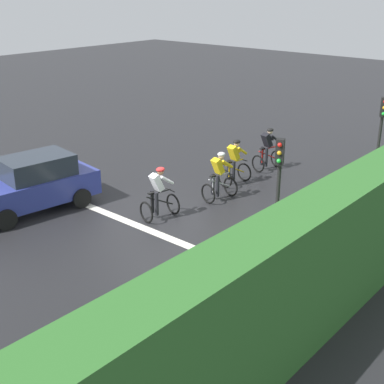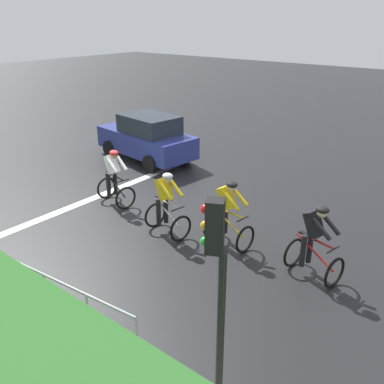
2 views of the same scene
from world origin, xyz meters
name	(u,v)px [view 1 (image 1 of 2)]	position (x,y,z in m)	size (l,w,h in m)	color
ground_plane	(163,220)	(0.00, 0.00, 0.00)	(80.00, 80.00, 0.00)	black
sidewalk_kerb	(340,244)	(4.92, 2.00, 0.06)	(2.80, 24.26, 0.12)	gray
stone_wall_low	(373,246)	(5.82, 2.00, 0.31)	(0.44, 24.26, 0.62)	gray
road_marking_stop_line	(145,228)	(0.00, -0.79, 0.00)	(7.00, 0.30, 0.01)	silver
cyclist_lead	(267,150)	(-0.26, 6.11, 0.80)	(0.89, 1.20, 1.66)	black
cyclist_second	(234,164)	(-0.24, 3.96, 0.80)	(0.79, 1.15, 1.66)	black
cyclist_mid	(219,178)	(0.25, 2.44, 0.80)	(0.84, 1.17, 1.66)	black
cyclist_fourth	(159,195)	(-0.19, 0.02, 0.80)	(0.86, 1.18, 1.66)	black
car_navy	(33,184)	(-3.71, -2.08, 0.87)	(2.28, 4.28, 1.76)	navy
traffic_light_near_crossing	(278,182)	(3.98, 0.05, 2.22)	(0.26, 0.30, 3.34)	black
traffic_light_far_junction	(381,130)	(3.89, 6.53, 2.22)	(0.27, 0.29, 3.34)	black
pedestrian_railing_kerbside	(338,197)	(4.02, 3.51, 0.78)	(0.36, 3.16, 1.03)	#999EA3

